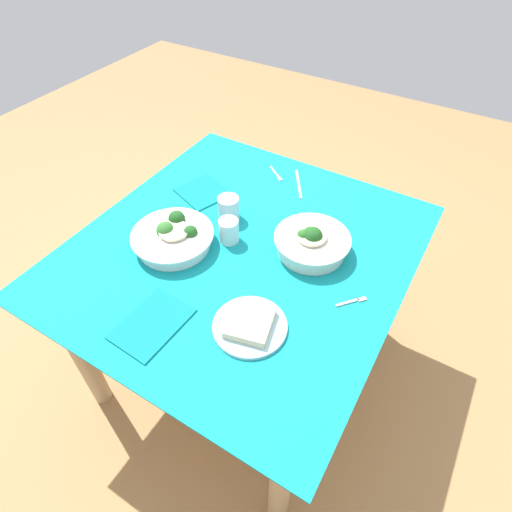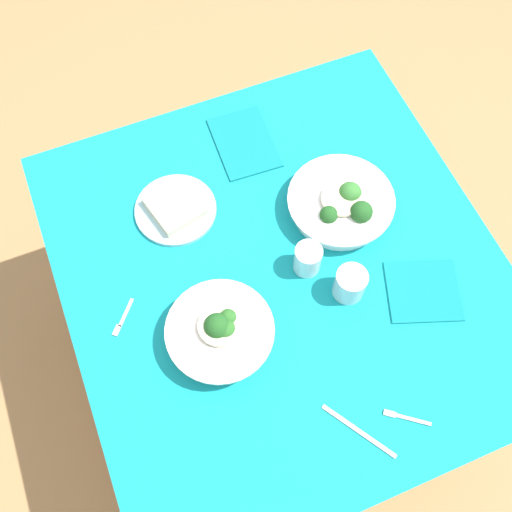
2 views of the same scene
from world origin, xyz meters
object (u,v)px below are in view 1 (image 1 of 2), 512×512
object	(u,v)px
water_glass_side	(229,208)
fork_by_near_bowl	(276,174)
table_knife_left	(298,184)
fork_by_far_bowl	(353,301)
bread_side_plate	(250,325)
napkin_folded_upper	(203,192)
water_glass_center	(229,231)
broccoli_bowl_near	(173,237)
napkin_folded_lower	(152,324)
broccoli_bowl_far	(312,243)

from	to	relation	value
water_glass_side	fork_by_near_bowl	bearing A→B (deg)	177.21
water_glass_side	table_knife_left	size ratio (longest dim) A/B	0.46
fork_by_far_bowl	fork_by_near_bowl	xyz separation A→B (m)	(-0.46, -0.52, 0.00)
bread_side_plate	table_knife_left	size ratio (longest dim) A/B	1.13
water_glass_side	napkin_folded_upper	size ratio (longest dim) A/B	0.50
table_knife_left	water_glass_center	bearing A→B (deg)	140.03
broccoli_bowl_near	napkin_folded_lower	xyz separation A→B (m)	(0.30, 0.15, -0.03)
bread_side_plate	water_glass_center	world-z (taller)	water_glass_center
fork_by_far_bowl	napkin_folded_upper	size ratio (longest dim) A/B	0.48
broccoli_bowl_near	water_glass_side	world-z (taller)	broccoli_bowl_near
fork_by_far_bowl	water_glass_side	bearing A→B (deg)	116.39
water_glass_side	napkin_folded_upper	world-z (taller)	water_glass_side
bread_side_plate	fork_by_far_bowl	world-z (taller)	bread_side_plate
fork_by_far_bowl	fork_by_near_bowl	world-z (taller)	same
fork_by_near_bowl	table_knife_left	bearing A→B (deg)	30.31
broccoli_bowl_far	water_glass_center	world-z (taller)	broccoli_bowl_far
fork_by_far_bowl	broccoli_bowl_far	bearing A→B (deg)	97.86
water_glass_side	table_knife_left	xyz separation A→B (m)	(-0.31, 0.12, -0.04)
water_glass_center	fork_by_far_bowl	bearing A→B (deg)	85.67
broccoli_bowl_far	water_glass_side	xyz separation A→B (m)	(-0.00, -0.33, 0.01)
water_glass_side	broccoli_bowl_far	bearing A→B (deg)	89.31
bread_side_plate	fork_by_far_bowl	bearing A→B (deg)	138.00
table_knife_left	napkin_folded_lower	bearing A→B (deg)	144.16
table_knife_left	napkin_folded_lower	world-z (taller)	napkin_folded_lower
broccoli_bowl_far	napkin_folded_upper	world-z (taller)	broccoli_bowl_far
fork_by_near_bowl	table_knife_left	size ratio (longest dim) A/B	0.48
broccoli_bowl_far	fork_by_near_bowl	world-z (taller)	broccoli_bowl_far
table_knife_left	napkin_folded_lower	size ratio (longest dim) A/B	0.87
table_knife_left	napkin_folded_upper	distance (m)	0.38
bread_side_plate	table_knife_left	bearing A→B (deg)	-163.95
broccoli_bowl_near	napkin_folded_upper	size ratio (longest dim) A/B	1.57
broccoli_bowl_far	fork_by_near_bowl	distance (m)	0.46
water_glass_center	fork_by_far_bowl	size ratio (longest dim) A/B	1.00
water_glass_center	table_knife_left	xyz separation A→B (m)	(-0.41, 0.05, -0.04)
fork_by_near_bowl	napkin_folded_upper	xyz separation A→B (m)	(0.26, -0.19, 0.00)
broccoli_bowl_far	water_glass_center	distance (m)	0.28
napkin_folded_upper	broccoli_bowl_far	bearing A→B (deg)	81.50
water_glass_center	fork_by_near_bowl	bearing A→B (deg)	-173.21
bread_side_plate	fork_by_near_bowl	distance (m)	0.77
water_glass_side	fork_by_far_bowl	bearing A→B (deg)	75.87
water_glass_side	table_knife_left	bearing A→B (deg)	158.92
fork_by_near_bowl	broccoli_bowl_near	bearing A→B (deg)	-63.25
bread_side_plate	fork_by_near_bowl	size ratio (longest dim) A/B	2.33
bread_side_plate	napkin_folded_lower	xyz separation A→B (m)	(0.14, -0.25, -0.01)
broccoli_bowl_near	fork_by_near_bowl	bearing A→B (deg)	169.76
broccoli_bowl_near	water_glass_side	distance (m)	0.23
broccoli_bowl_near	water_glass_center	xyz separation A→B (m)	(-0.12, 0.15, 0.01)
water_glass_center	table_knife_left	bearing A→B (deg)	172.50
broccoli_bowl_far	fork_by_far_bowl	distance (m)	0.25
broccoli_bowl_near	table_knife_left	world-z (taller)	broccoli_bowl_near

